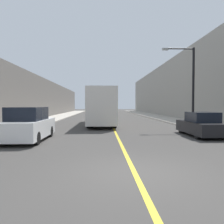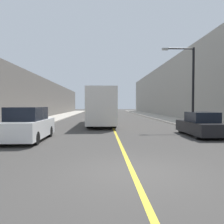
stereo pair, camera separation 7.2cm
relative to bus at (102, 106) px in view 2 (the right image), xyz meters
name	(u,v)px [view 2 (the right image)]	position (x,y,z in m)	size (l,w,h in m)	color
ground_plane	(133,173)	(1.02, -16.06, -1.89)	(200.00, 200.00, 0.00)	#3F3D3A
sidewalk_left	(59,117)	(-7.24, 13.94, -1.84)	(3.61, 72.00, 0.12)	#B2AA9E
sidewalk_right	(157,117)	(9.29, 13.94, -1.84)	(3.61, 72.00, 0.12)	#B2AA9E
building_row_left	(35,98)	(-11.05, 13.94, 1.23)	(4.00, 72.00, 6.24)	#66605B
building_row_right	(180,89)	(13.09, 13.94, 2.85)	(4.00, 72.00, 9.50)	gray
road_center_line	(108,117)	(1.02, 13.94, -1.89)	(0.16, 72.00, 0.01)	gold
bus	(102,106)	(0.00, 0.00, 0.00)	(2.58, 10.78, 3.54)	silver
parked_suv_left	(28,125)	(-4.10, -9.96, -1.01)	(1.89, 4.63, 1.91)	silver
car_right_near	(201,125)	(6.48, -8.60, -1.19)	(1.81, 4.26, 1.57)	black
street_lamp_right	(190,81)	(7.51, -4.22, 2.15)	(2.79, 0.24, 6.75)	black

